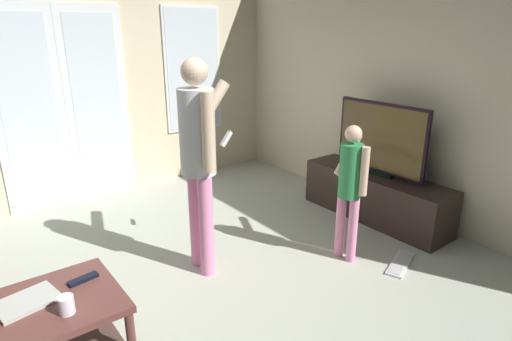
{
  "coord_description": "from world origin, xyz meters",
  "views": [
    {
      "loc": [
        -1.06,
        -2.33,
        1.88
      ],
      "look_at": [
        0.72,
        -0.01,
        0.89
      ],
      "focal_mm": 29.52,
      "sensor_mm": 36.0,
      "label": 1
    }
  ],
  "objects_px": {
    "coffee_table": "(22,335)",
    "flat_screen_tv": "(381,139)",
    "person_adult": "(199,150)",
    "tv_stand": "(375,196)",
    "loose_keyboard": "(400,264)",
    "dvd_remote_slim": "(83,279)",
    "laptop_closed": "(27,302)",
    "person_child": "(350,181)",
    "cup_near_edge": "(66,305)"
  },
  "relations": [
    {
      "from": "person_child",
      "to": "loose_keyboard",
      "type": "bearing_deg",
      "value": -53.23
    },
    {
      "from": "coffee_table",
      "to": "person_adult",
      "type": "height_order",
      "value": "person_adult"
    },
    {
      "from": "tv_stand",
      "to": "laptop_closed",
      "type": "distance_m",
      "value": 3.25
    },
    {
      "from": "coffee_table",
      "to": "cup_near_edge",
      "type": "xyz_separation_m",
      "value": [
        0.2,
        -0.15,
        0.18
      ]
    },
    {
      "from": "tv_stand",
      "to": "cup_near_edge",
      "type": "distance_m",
      "value": 3.13
    },
    {
      "from": "tv_stand",
      "to": "flat_screen_tv",
      "type": "xyz_separation_m",
      "value": [
        -0.0,
        0.0,
        0.61
      ]
    },
    {
      "from": "tv_stand",
      "to": "person_child",
      "type": "xyz_separation_m",
      "value": [
        -0.86,
        -0.36,
        0.46
      ]
    },
    {
      "from": "flat_screen_tv",
      "to": "person_child",
      "type": "bearing_deg",
      "value": -157.14
    },
    {
      "from": "coffee_table",
      "to": "tv_stand",
      "type": "height_order",
      "value": "coffee_table"
    },
    {
      "from": "coffee_table",
      "to": "person_adult",
      "type": "relative_size",
      "value": 0.6
    },
    {
      "from": "flat_screen_tv",
      "to": "cup_near_edge",
      "type": "relative_size",
      "value": 10.3
    },
    {
      "from": "flat_screen_tv",
      "to": "cup_near_edge",
      "type": "height_order",
      "value": "flat_screen_tv"
    },
    {
      "from": "person_adult",
      "to": "tv_stand",
      "type": "bearing_deg",
      "value": -7.25
    },
    {
      "from": "flat_screen_tv",
      "to": "laptop_closed",
      "type": "height_order",
      "value": "flat_screen_tv"
    },
    {
      "from": "laptop_closed",
      "to": "dvd_remote_slim",
      "type": "bearing_deg",
      "value": -4.27
    },
    {
      "from": "tv_stand",
      "to": "flat_screen_tv",
      "type": "height_order",
      "value": "flat_screen_tv"
    },
    {
      "from": "flat_screen_tv",
      "to": "dvd_remote_slim",
      "type": "height_order",
      "value": "flat_screen_tv"
    },
    {
      "from": "cup_near_edge",
      "to": "flat_screen_tv",
      "type": "bearing_deg",
      "value": 7.48
    },
    {
      "from": "dvd_remote_slim",
      "to": "coffee_table",
      "type": "bearing_deg",
      "value": -173.34
    },
    {
      "from": "coffee_table",
      "to": "person_child",
      "type": "bearing_deg",
      "value": -2.51
    },
    {
      "from": "coffee_table",
      "to": "tv_stand",
      "type": "distance_m",
      "value": 3.3
    },
    {
      "from": "person_child",
      "to": "flat_screen_tv",
      "type": "bearing_deg",
      "value": 22.86
    },
    {
      "from": "coffee_table",
      "to": "cup_near_edge",
      "type": "relative_size",
      "value": 10.43
    },
    {
      "from": "tv_stand",
      "to": "dvd_remote_slim",
      "type": "height_order",
      "value": "dvd_remote_slim"
    },
    {
      "from": "flat_screen_tv",
      "to": "person_adult",
      "type": "height_order",
      "value": "person_adult"
    },
    {
      "from": "person_adult",
      "to": "cup_near_edge",
      "type": "distance_m",
      "value": 1.43
    },
    {
      "from": "coffee_table",
      "to": "laptop_closed",
      "type": "bearing_deg",
      "value": 49.34
    },
    {
      "from": "loose_keyboard",
      "to": "dvd_remote_slim",
      "type": "relative_size",
      "value": 2.69
    },
    {
      "from": "person_child",
      "to": "cup_near_edge",
      "type": "distance_m",
      "value": 2.24
    },
    {
      "from": "tv_stand",
      "to": "person_child",
      "type": "bearing_deg",
      "value": -157.39
    },
    {
      "from": "tv_stand",
      "to": "cup_near_edge",
      "type": "relative_size",
      "value": 16.08
    },
    {
      "from": "laptop_closed",
      "to": "dvd_remote_slim",
      "type": "distance_m",
      "value": 0.31
    },
    {
      "from": "tv_stand",
      "to": "person_child",
      "type": "relative_size",
      "value": 1.35
    },
    {
      "from": "coffee_table",
      "to": "flat_screen_tv",
      "type": "xyz_separation_m",
      "value": [
        3.29,
        0.25,
        0.49
      ]
    },
    {
      "from": "person_adult",
      "to": "laptop_closed",
      "type": "xyz_separation_m",
      "value": [
        -1.33,
        -0.43,
        -0.51
      ]
    },
    {
      "from": "coffee_table",
      "to": "loose_keyboard",
      "type": "xyz_separation_m",
      "value": [
        2.71,
        -0.47,
        -0.35
      ]
    },
    {
      "from": "loose_keyboard",
      "to": "dvd_remote_slim",
      "type": "distance_m",
      "value": 2.47
    },
    {
      "from": "coffee_table",
      "to": "loose_keyboard",
      "type": "height_order",
      "value": "coffee_table"
    },
    {
      "from": "laptop_closed",
      "to": "loose_keyboard",
      "type": "bearing_deg",
      "value": -22.55
    },
    {
      "from": "person_adult",
      "to": "flat_screen_tv",
      "type": "bearing_deg",
      "value": -7.15
    },
    {
      "from": "cup_near_edge",
      "to": "dvd_remote_slim",
      "type": "bearing_deg",
      "value": 58.7
    },
    {
      "from": "laptop_closed",
      "to": "cup_near_edge",
      "type": "bearing_deg",
      "value": -66.12
    },
    {
      "from": "dvd_remote_slim",
      "to": "person_child",
      "type": "bearing_deg",
      "value": -14.6
    },
    {
      "from": "cup_near_edge",
      "to": "dvd_remote_slim",
      "type": "relative_size",
      "value": 0.58
    },
    {
      "from": "coffee_table",
      "to": "dvd_remote_slim",
      "type": "xyz_separation_m",
      "value": [
        0.36,
        0.1,
        0.14
      ]
    },
    {
      "from": "flat_screen_tv",
      "to": "laptop_closed",
      "type": "relative_size",
      "value": 3.33
    },
    {
      "from": "laptop_closed",
      "to": "dvd_remote_slim",
      "type": "height_order",
      "value": "same"
    },
    {
      "from": "laptop_closed",
      "to": "coffee_table",
      "type": "bearing_deg",
      "value": -141.75
    },
    {
      "from": "person_child",
      "to": "cup_near_edge",
      "type": "relative_size",
      "value": 11.94
    },
    {
      "from": "flat_screen_tv",
      "to": "person_child",
      "type": "relative_size",
      "value": 0.86
    }
  ]
}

